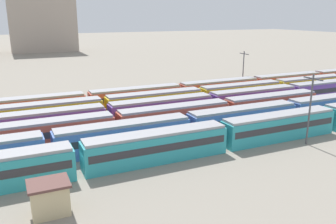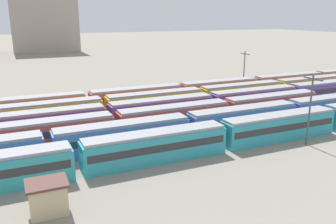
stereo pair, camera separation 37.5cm
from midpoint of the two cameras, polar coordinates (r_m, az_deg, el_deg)
name	(u,v)px [view 2 (the right image)]	position (r m, az deg, el deg)	size (l,w,h in m)	color
ground_plane	(56,139)	(53.01, -17.49, -4.23)	(600.00, 600.00, 0.00)	gray
train_track_0	(328,119)	(59.14, 24.55, -0.97)	(112.50, 3.06, 3.75)	teal
train_track_1	(188,127)	(50.00, 3.40, -2.39)	(74.70, 3.06, 3.75)	#4C70BC
train_track_2	(174,117)	(54.61, 1.23, -0.81)	(55.80, 3.06, 3.75)	#BC4C38
train_track_3	(253,98)	(68.74, 13.78, 2.15)	(93.60, 3.06, 3.75)	#6B429E
train_track_4	(241,93)	(73.30, 11.86, 3.09)	(93.60, 3.06, 3.75)	yellow
train_track_5	(220,89)	(76.51, 8.52, 3.76)	(93.60, 3.06, 3.75)	#BC4C38
catenary_pole_0	(310,106)	(50.82, 22.17, 0.86)	(0.24, 3.20, 9.71)	#4C4C51
catenary_pole_1	(244,69)	(83.00, 12.32, 6.77)	(0.24, 3.20, 9.25)	#4C4C51
signal_hut	(48,197)	(33.93, -18.55, -12.90)	(3.60, 3.00, 3.04)	#C6B284
distant_building_2	(44,17)	(180.88, -19.29, 14.24)	(29.88, 12.16, 31.87)	#A89989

